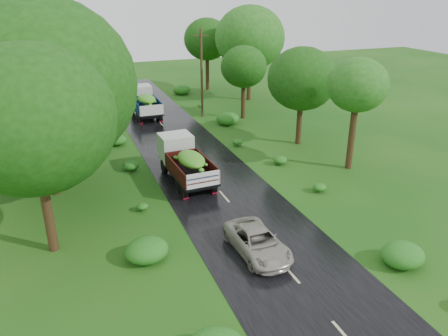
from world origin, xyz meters
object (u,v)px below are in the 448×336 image
truck_far (144,101)px  car (257,242)px  truck_near (185,159)px  utility_pole (202,73)px

truck_far → car: (0.10, -25.29, -0.84)m
car → truck_near: bearing=92.3°
truck_near → car: (0.76, -9.29, -0.82)m
truck_far → utility_pole: utility_pole is taller
car → utility_pole: size_ratio=0.52×
truck_far → utility_pole: (5.06, -2.34, 2.72)m
truck_near → car: 9.36m
truck_near → car: truck_near is taller
truck_near → car: size_ratio=1.44×
car → utility_pole: bearing=75.5°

